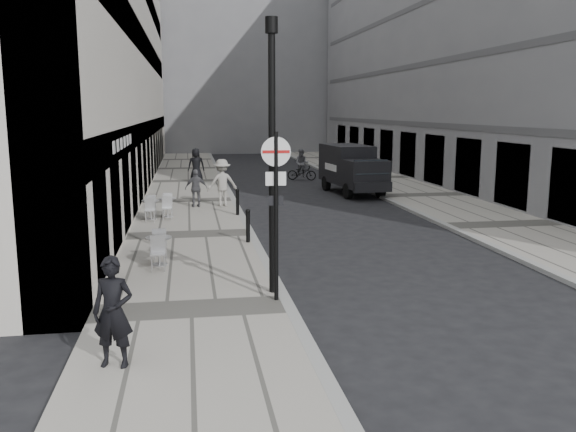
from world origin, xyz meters
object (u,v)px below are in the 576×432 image
(panel_van, at_px, (351,167))
(cyclist, at_px, (302,168))
(walking_man, at_px, (113,312))
(lamppost, at_px, (272,144))
(sign_post, at_px, (276,194))

(panel_van, bearing_deg, cyclist, 96.63)
(walking_man, bearing_deg, lamppost, 63.08)
(sign_post, bearing_deg, cyclist, 80.89)
(walking_man, xyz_separation_m, sign_post, (3.01, 2.96, 1.40))
(sign_post, xyz_separation_m, cyclist, (4.83, 22.86, -1.69))
(walking_man, distance_m, panel_van, 21.76)
(sign_post, height_order, cyclist, sign_post)
(walking_man, relative_size, cyclist, 0.96)
(sign_post, xyz_separation_m, panel_van, (6.18, 16.76, -1.07))
(walking_man, height_order, panel_van, panel_van)
(sign_post, bearing_deg, panel_van, 72.58)
(panel_van, relative_size, cyclist, 2.82)
(sign_post, height_order, lamppost, lamppost)
(lamppost, distance_m, panel_van, 17.45)
(walking_man, distance_m, sign_post, 4.44)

